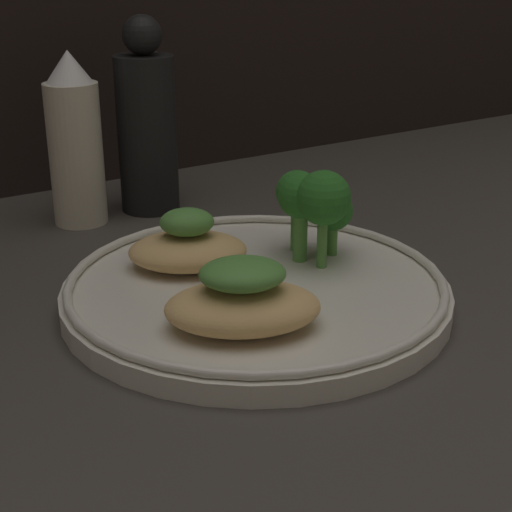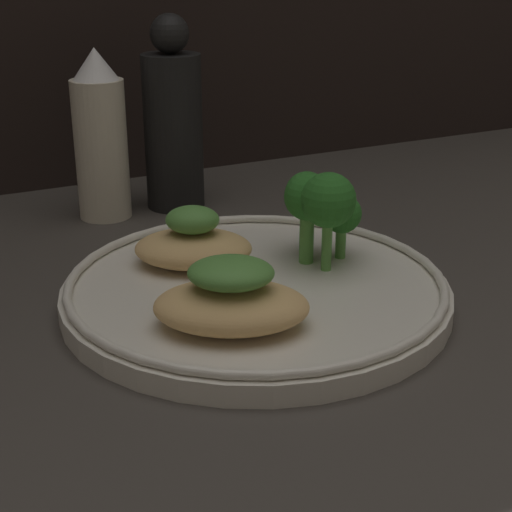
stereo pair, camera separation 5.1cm
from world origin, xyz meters
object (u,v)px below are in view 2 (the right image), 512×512
at_px(plate, 256,290).
at_px(broccoli_bunch, 320,202).
at_px(sauce_bottle, 101,139).
at_px(pepper_grinder, 173,123).

distance_m(plate, broccoli_bunch, 0.08).
bearing_deg(sauce_bottle, broccoli_bunch, -64.81).
relative_size(broccoli_bunch, sauce_bottle, 0.48).
height_order(plate, broccoli_bunch, broccoli_bunch).
bearing_deg(sauce_bottle, plate, -80.00).
bearing_deg(sauce_bottle, pepper_grinder, -0.00).
height_order(plate, pepper_grinder, pepper_grinder).
height_order(sauce_bottle, pepper_grinder, pepper_grinder).
distance_m(broccoli_bunch, pepper_grinder, 0.21).
relative_size(sauce_bottle, pepper_grinder, 0.86).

